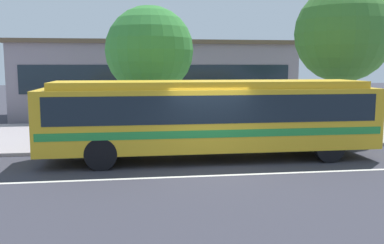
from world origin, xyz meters
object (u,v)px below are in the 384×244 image
object	(u,v)px
pedestrian_standing_by_tree	(134,116)
bus_stop_sign	(291,106)
pedestrian_waiting_near_sign	(200,120)
street_tree_mid_block	(343,34)
transit_bus	(210,114)
street_tree_near_stop	(150,51)
pedestrian_walking_along_curb	(129,119)

from	to	relation	value
pedestrian_standing_by_tree	bus_stop_sign	bearing A→B (deg)	-16.48
pedestrian_waiting_near_sign	street_tree_mid_block	size ratio (longest dim) A/B	0.25
transit_bus	street_tree_near_stop	xyz separation A→B (m)	(-1.82, 4.74, 2.26)
pedestrian_waiting_near_sign	bus_stop_sign	xyz separation A→B (m)	(3.52, -0.36, 0.52)
transit_bus	pedestrian_waiting_near_sign	xyz separation A→B (m)	(-0.01, 2.08, -0.47)
pedestrian_standing_by_tree	street_tree_near_stop	distance (m)	3.04
transit_bus	bus_stop_sign	world-z (taller)	transit_bus
pedestrian_waiting_near_sign	street_tree_near_stop	world-z (taller)	street_tree_near_stop
pedestrian_walking_along_curb	street_tree_near_stop	size ratio (longest dim) A/B	0.29
street_tree_mid_block	pedestrian_walking_along_curb	bearing A→B (deg)	-171.34
bus_stop_sign	street_tree_near_stop	world-z (taller)	street_tree_near_stop
pedestrian_standing_by_tree	street_tree_near_stop	xyz separation A→B (m)	(0.71, 1.23, 2.69)
bus_stop_sign	street_tree_near_stop	size ratio (longest dim) A/B	0.41
pedestrian_walking_along_curb	street_tree_near_stop	world-z (taller)	street_tree_near_stop
street_tree_near_stop	street_tree_mid_block	size ratio (longest dim) A/B	0.84
pedestrian_waiting_near_sign	street_tree_near_stop	xyz separation A→B (m)	(-1.80, 2.65, 2.73)
pedestrian_waiting_near_sign	street_tree_mid_block	distance (m)	8.08
pedestrian_standing_by_tree	street_tree_mid_block	xyz separation A→B (m)	(9.43, 0.84, 3.46)
pedestrian_walking_along_curb	street_tree_mid_block	distance (m)	10.37
transit_bus	pedestrian_walking_along_curb	bearing A→B (deg)	133.61
transit_bus	pedestrian_walking_along_curb	distance (m)	4.01
pedestrian_walking_along_curb	bus_stop_sign	world-z (taller)	bus_stop_sign
street_tree_near_stop	pedestrian_walking_along_curb	bearing A→B (deg)	-116.57
pedestrian_walking_along_curb	street_tree_near_stop	bearing A→B (deg)	63.43
bus_stop_sign	pedestrian_walking_along_curb	bearing A→B (deg)	169.53
bus_stop_sign	street_tree_mid_block	xyz separation A→B (m)	(3.40, 2.63, 2.98)
pedestrian_waiting_near_sign	pedestrian_walking_along_curb	xyz separation A→B (m)	(-2.73, 0.80, -0.00)
pedestrian_waiting_near_sign	pedestrian_walking_along_curb	size ratio (longest dim) A/B	1.00
pedestrian_waiting_near_sign	pedestrian_standing_by_tree	size ratio (longest dim) A/B	0.96
pedestrian_standing_by_tree	bus_stop_sign	distance (m)	6.31
pedestrian_standing_by_tree	street_tree_mid_block	bearing A→B (deg)	5.09
pedestrian_standing_by_tree	street_tree_near_stop	bearing A→B (deg)	59.80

